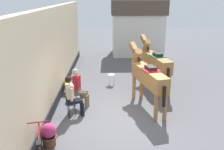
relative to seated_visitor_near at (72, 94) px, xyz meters
name	(u,v)px	position (x,y,z in m)	size (l,w,h in m)	color
ground_plane	(120,85)	(1.70, 2.95, -0.78)	(40.00, 40.00, 0.00)	#56565B
pub_facade_wall	(53,60)	(-0.85, 1.45, 0.76)	(0.34, 14.00, 3.40)	#CCB793
distant_cottage	(137,27)	(3.10, 9.07, 1.02)	(3.40, 2.60, 3.50)	silver
seated_visitor_near	(72,94)	(0.00, 0.00, 0.00)	(0.61, 0.49, 1.39)	#194C99
seated_visitor_far	(78,86)	(0.10, 0.80, 0.00)	(0.61, 0.48, 1.39)	#194C99
saddled_horse_near	(147,76)	(2.51, 0.71, 0.38)	(1.04, 2.93, 2.06)	#9E6B38
saddled_horse_far	(155,61)	(3.12, 2.65, 0.38)	(0.93, 2.95, 2.06)	#9E6B38
flower_planter_nearest	(49,134)	(-0.40, -1.67, -0.44)	(0.43, 0.43, 0.64)	brown
flower_planter_farthest	(69,84)	(-0.43, 2.18, -0.44)	(0.43, 0.43, 0.64)	brown
spare_stool_white	(111,76)	(1.30, 3.06, -0.38)	(0.32, 0.32, 0.46)	white
satchel_bag	(83,95)	(0.20, 1.64, -0.68)	(0.28, 0.12, 0.20)	brown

